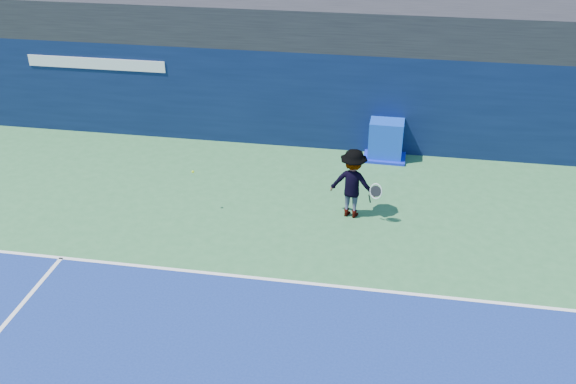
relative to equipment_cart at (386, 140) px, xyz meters
The scene contains 7 objects.
ground 10.02m from the equipment_cart, 102.07° to the right, with size 80.00×80.00×0.00m, color #326F3D.
baseline 7.12m from the equipment_cart, 107.14° to the right, with size 24.00×0.10×0.01m, color white.
stadium_band 4.08m from the equipment_cart, 140.59° to the left, with size 36.00×3.00×1.20m, color black.
back_wall_assembly 2.41m from the equipment_cart, 161.08° to the left, with size 36.00×1.03×3.00m.
equipment_cart is the anchor object (origin of this frame).
tennis_player 3.78m from the equipment_cart, 100.92° to the right, with size 1.40×0.89×1.82m.
tennis_ball 6.31m from the equipment_cart, 138.18° to the right, with size 0.07×0.07×0.07m.
Camera 1 is at (2.19, -8.12, 8.33)m, focal length 40.00 mm.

